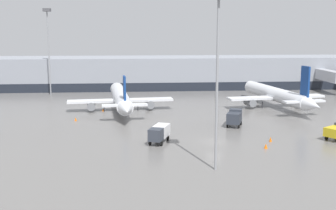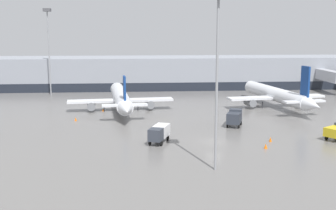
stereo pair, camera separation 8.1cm
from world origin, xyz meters
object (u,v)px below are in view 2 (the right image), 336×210
(service_truck_0, at_px, (235,117))
(traffic_cone_0, at_px, (270,139))
(service_truck_2, at_px, (159,132))
(traffic_cone_3, at_px, (238,114))
(parked_jet_0, at_px, (121,98))
(parked_jet_1, at_px, (277,95))
(apron_light_mast_1, at_px, (218,33))
(apron_light_mast_0, at_px, (48,29))
(traffic_cone_2, at_px, (103,110))
(traffic_cone_1, at_px, (266,146))
(traffic_cone_4, at_px, (76,119))

(service_truck_0, bearing_deg, traffic_cone_0, -142.15)
(service_truck_2, height_order, traffic_cone_3, service_truck_2)
(parked_jet_0, height_order, service_truck_2, parked_jet_0)
(service_truck_0, height_order, traffic_cone_3, service_truck_0)
(parked_jet_1, relative_size, traffic_cone_0, 45.11)
(service_truck_0, bearing_deg, apron_light_mast_1, -176.70)
(parked_jet_1, bearing_deg, apron_light_mast_0, 59.05)
(traffic_cone_2, relative_size, traffic_cone_3, 0.78)
(traffic_cone_1, bearing_deg, parked_jet_0, 124.93)
(service_truck_0, height_order, traffic_cone_2, service_truck_0)
(service_truck_0, distance_m, traffic_cone_3, 9.87)
(service_truck_2, distance_m, traffic_cone_2, 27.67)
(parked_jet_0, bearing_deg, service_truck_0, -134.77)
(parked_jet_1, xyz_separation_m, apron_light_mast_0, (-52.60, 21.25, 14.25))
(service_truck_2, bearing_deg, traffic_cone_3, 159.67)
(traffic_cone_3, relative_size, apron_light_mast_0, 0.03)
(parked_jet_0, xyz_separation_m, parked_jet_1, (33.81, 1.40, 0.04))
(parked_jet_1, height_order, apron_light_mast_0, apron_light_mast_0)
(traffic_cone_3, bearing_deg, service_truck_0, -106.99)
(parked_jet_1, distance_m, apron_light_mast_1, 47.87)
(traffic_cone_0, distance_m, apron_light_mast_1, 22.73)
(parked_jet_0, height_order, traffic_cone_0, parked_jet_0)
(traffic_cone_2, distance_m, traffic_cone_3, 27.59)
(service_truck_0, bearing_deg, parked_jet_0, 72.96)
(traffic_cone_2, bearing_deg, traffic_cone_3, -13.80)
(service_truck_0, relative_size, apron_light_mast_1, 0.22)
(apron_light_mast_1, bearing_deg, apron_light_mast_0, 116.83)
(service_truck_0, distance_m, traffic_cone_4, 29.19)
(traffic_cone_0, bearing_deg, traffic_cone_4, 150.93)
(service_truck_2, distance_m, apron_light_mast_0, 57.15)
(parked_jet_0, bearing_deg, apron_light_mast_1, -168.01)
(traffic_cone_0, height_order, traffic_cone_2, traffic_cone_0)
(traffic_cone_2, bearing_deg, traffic_cone_0, -44.60)
(traffic_cone_1, height_order, apron_light_mast_0, apron_light_mast_0)
(traffic_cone_2, bearing_deg, apron_light_mast_0, 123.16)
(traffic_cone_2, bearing_deg, traffic_cone_4, -115.79)
(service_truck_2, bearing_deg, traffic_cone_0, 107.59)
(traffic_cone_3, height_order, apron_light_mast_0, apron_light_mast_0)
(service_truck_2, xyz_separation_m, apron_light_mast_0, (-25.34, 48.85, 15.42))
(traffic_cone_2, bearing_deg, service_truck_2, -68.34)
(apron_light_mast_1, bearing_deg, traffic_cone_1, 43.93)
(traffic_cone_1, distance_m, traffic_cone_3, 23.69)
(parked_jet_0, relative_size, apron_light_mast_0, 1.52)
(traffic_cone_3, bearing_deg, apron_light_mast_0, 144.65)
(traffic_cone_4, height_order, apron_light_mast_1, apron_light_mast_1)
(traffic_cone_1, bearing_deg, apron_light_mast_1, -136.07)
(service_truck_0, xyz_separation_m, traffic_cone_0, (3.02, -10.64, -1.28))
(traffic_cone_4, bearing_deg, parked_jet_1, 14.78)
(parked_jet_1, height_order, traffic_cone_3, parked_jet_1)
(traffic_cone_1, height_order, apron_light_mast_1, apron_light_mast_1)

